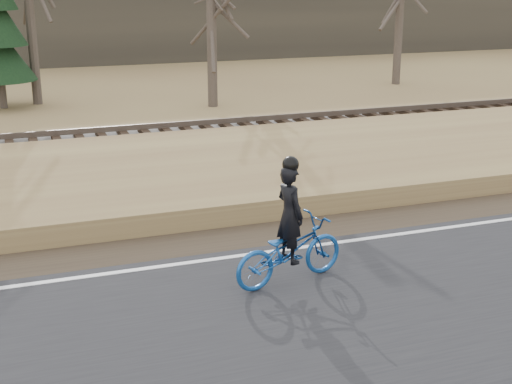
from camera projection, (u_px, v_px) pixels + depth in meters
name	position (u px, v px, depth m)	size (l,w,h in m)	color
ground	(479.00, 231.00, 13.81)	(120.00, 120.00, 0.00)	olive
edge_line	(473.00, 224.00, 13.97)	(120.00, 0.12, 0.01)	silver
shoulder	(443.00, 211.00, 14.89)	(120.00, 1.60, 0.04)	#473A2B
embankment	(374.00, 167.00, 17.53)	(120.00, 5.00, 0.44)	olive
ballast	(311.00, 135.00, 20.94)	(120.00, 3.00, 0.45)	slate
railroad	(311.00, 124.00, 20.85)	(120.00, 2.40, 0.29)	black
treeline_backdrop	(153.00, 6.00, 39.91)	(120.00, 4.00, 6.00)	#383328
cyclist	(289.00, 243.00, 11.22)	(2.08, 1.12, 2.06)	#154992
bare_tree_near_left	(211.00, 18.00, 25.66)	(0.36, 0.36, 6.45)	#4E4339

